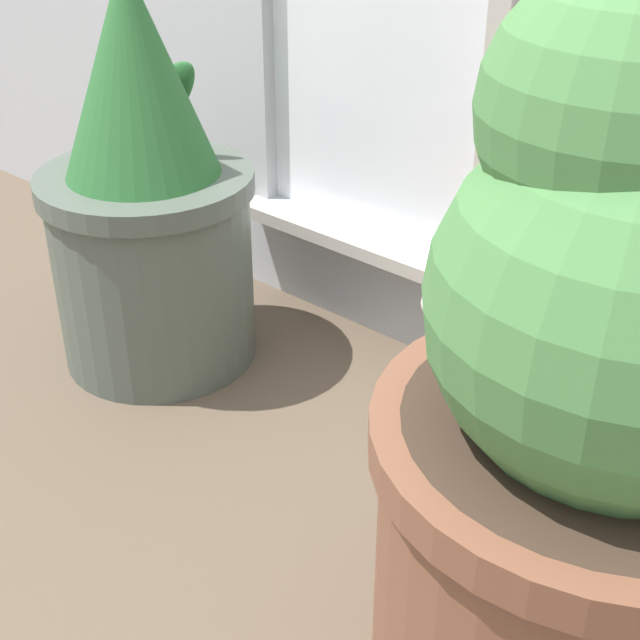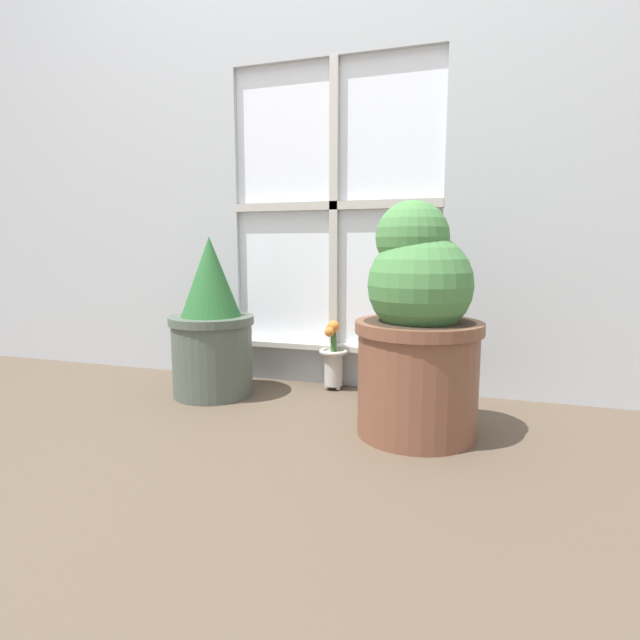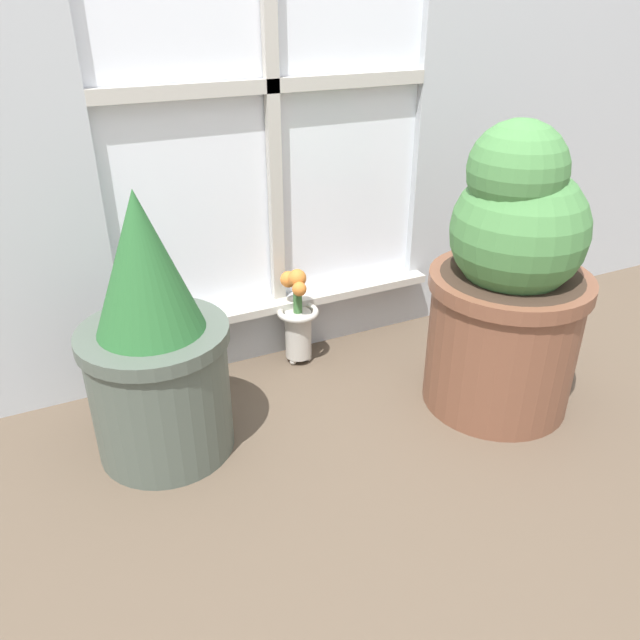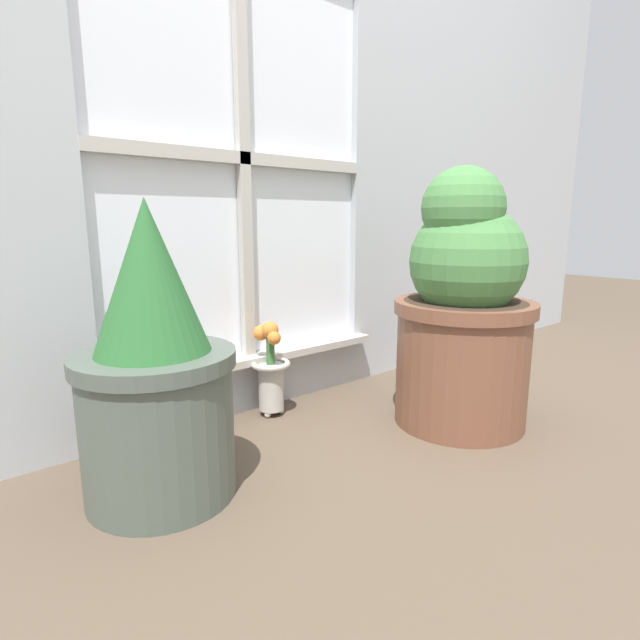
# 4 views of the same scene
# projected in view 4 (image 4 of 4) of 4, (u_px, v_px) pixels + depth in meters

# --- Properties ---
(ground_plane) EXTENTS (10.00, 10.00, 0.00)m
(ground_plane) POSITION_uv_depth(u_px,v_px,m) (410.00, 492.00, 1.13)
(ground_plane) COLOR brown
(potted_plant_left) EXTENTS (0.34, 0.34, 0.65)m
(potted_plant_left) POSITION_uv_depth(u_px,v_px,m) (155.00, 373.00, 1.07)
(potted_plant_left) COLOR #4C564C
(potted_plant_left) RESTS_ON ground_plane
(potted_plant_right) EXTENTS (0.41, 0.41, 0.75)m
(potted_plant_right) POSITION_uv_depth(u_px,v_px,m) (463.00, 310.00, 1.46)
(potted_plant_right) COLOR brown
(potted_plant_right) RESTS_ON ground_plane
(flower_vase) EXTENTS (0.12, 0.12, 0.30)m
(flower_vase) POSITION_uv_depth(u_px,v_px,m) (270.00, 371.00, 1.56)
(flower_vase) COLOR #BCB7AD
(flower_vase) RESTS_ON ground_plane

